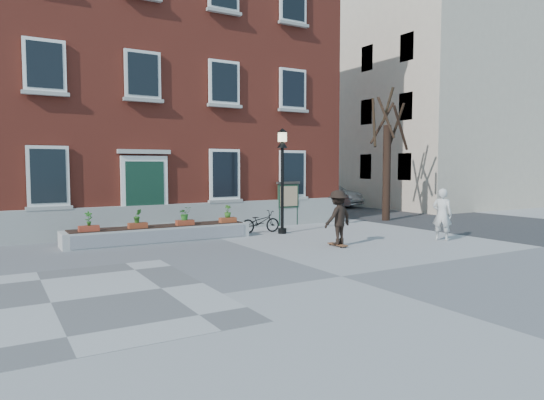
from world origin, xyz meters
TOP-DOWN VIEW (x-y plane):
  - ground at (0.00, 0.00)m, footprint 100.00×100.00m
  - checker_patch at (-6.00, 1.00)m, footprint 6.00×6.00m
  - bicycle at (1.94, 7.34)m, footprint 1.62×0.63m
  - parked_car at (11.27, 15.63)m, footprint 2.96×4.73m
  - bystander at (6.33, 2.53)m, footprint 0.69×0.77m
  - brick_building at (-2.00, 13.98)m, footprint 18.40×10.85m
  - planter_assembly at (-1.99, 7.18)m, footprint 6.20×1.12m
  - bare_tree at (9.01, 8.01)m, footprint 1.83×1.83m
  - side_street at (17.99, 19.78)m, footprint 15.20×36.00m
  - lamp_post at (2.55, 6.74)m, footprint 0.40×0.40m
  - notice_board at (4.11, 8.78)m, footprint 1.10×0.16m
  - skateboarder at (2.53, 3.36)m, footprint 1.21×0.84m

SIDE VIEW (x-z plane):
  - ground at x=0.00m, z-range 0.00..0.00m
  - checker_patch at x=-6.00m, z-range 0.00..0.01m
  - planter_assembly at x=-1.99m, z-range -0.27..0.88m
  - bicycle at x=1.94m, z-range 0.00..0.84m
  - parked_car at x=11.27m, z-range 0.00..1.47m
  - bystander at x=6.33m, z-range 0.00..1.78m
  - skateboarder at x=2.53m, z-range 0.03..1.81m
  - notice_board at x=4.11m, z-range 0.33..2.20m
  - lamp_post at x=2.55m, z-range 0.57..4.50m
  - bare_tree at x=9.01m, z-range -0.29..5.87m
  - brick_building at x=-2.00m, z-range 0.00..12.60m
  - side_street at x=17.99m, z-range -0.23..14.27m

